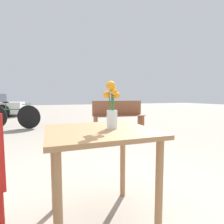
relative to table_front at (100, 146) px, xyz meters
name	(u,v)px	position (x,y,z in m)	size (l,w,h in m)	color
ground_plane	(100,224)	(0.00, 0.00, -0.60)	(40.00, 40.00, 0.00)	#A39989
table_front	(100,146)	(0.00, 0.00, 0.00)	(0.76, 0.72, 0.73)	#9E7047
flower_vase	(112,108)	(0.09, -0.02, 0.28)	(0.11, 0.12, 0.34)	silver
bench_near	(118,115)	(1.55, 3.27, -0.15)	(1.46, 0.50, 0.85)	brown
bicycle	(12,116)	(-1.29, 4.77, -0.24)	(1.60, 0.75, 0.81)	black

